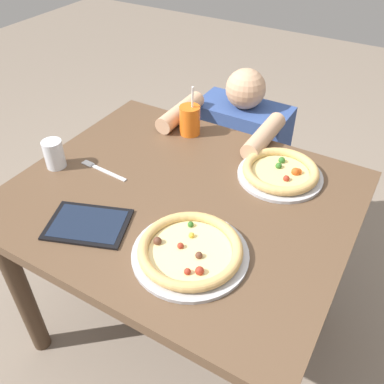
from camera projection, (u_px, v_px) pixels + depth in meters
ground_plane at (183, 324)px, 1.84m from camera, size 8.00×8.00×0.00m
dining_table at (181, 220)px, 1.44m from camera, size 1.10×0.93×0.75m
pizza_near at (190, 251)px, 1.15m from camera, size 0.33×0.33×0.04m
pizza_far at (281, 172)px, 1.43m from camera, size 0.29×0.29×0.04m
drink_cup_colored at (190, 120)px, 1.63m from camera, size 0.08×0.08×0.21m
water_cup_clear at (54, 153)px, 1.46m from camera, size 0.07×0.07×0.10m
fork at (102, 170)px, 1.47m from camera, size 0.20×0.03×0.00m
tablet at (88, 224)px, 1.25m from camera, size 0.28×0.24×0.01m
diner_seated at (238, 171)px, 2.05m from camera, size 0.44×0.54×0.93m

